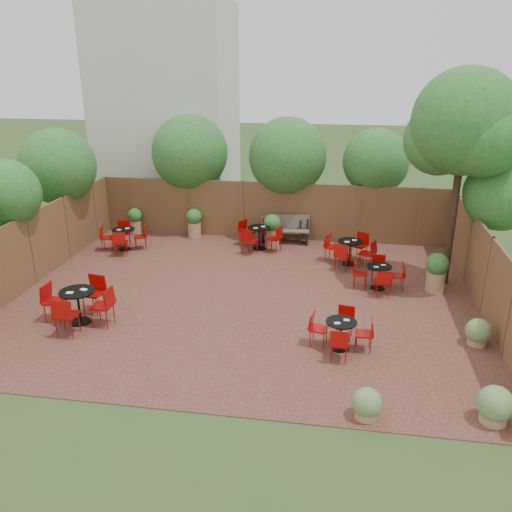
# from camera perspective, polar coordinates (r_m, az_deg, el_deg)

# --- Properties ---
(ground) EXTENTS (80.00, 80.00, 0.00)m
(ground) POSITION_cam_1_polar(r_m,az_deg,el_deg) (14.19, -1.22, -4.43)
(ground) COLOR #354F23
(ground) RESTS_ON ground
(courtyard_paving) EXTENTS (12.00, 10.00, 0.02)m
(courtyard_paving) POSITION_cam_1_polar(r_m,az_deg,el_deg) (14.19, -1.22, -4.40)
(courtyard_paving) COLOR #371D16
(courtyard_paving) RESTS_ON ground
(fence_back) EXTENTS (12.00, 0.08, 2.00)m
(fence_back) POSITION_cam_1_polar(r_m,az_deg,el_deg) (18.49, 1.54, 4.86)
(fence_back) COLOR brown
(fence_back) RESTS_ON ground
(fence_left) EXTENTS (0.08, 10.00, 2.00)m
(fence_left) POSITION_cam_1_polar(r_m,az_deg,el_deg) (15.96, -22.96, 0.63)
(fence_left) COLOR brown
(fence_left) RESTS_ON ground
(fence_right) EXTENTS (0.08, 10.00, 2.00)m
(fence_right) POSITION_cam_1_polar(r_m,az_deg,el_deg) (14.08, 23.55, -2.01)
(fence_right) COLOR brown
(fence_right) RESTS_ON ground
(neighbour_building) EXTENTS (5.00, 4.00, 8.00)m
(neighbour_building) POSITION_cam_1_polar(r_m,az_deg,el_deg) (21.85, -9.46, 15.02)
(neighbour_building) COLOR beige
(neighbour_building) RESTS_ON ground
(overhang_foliage) EXTENTS (15.41, 10.66, 2.70)m
(overhang_foliage) POSITION_cam_1_polar(r_m,az_deg,el_deg) (17.03, -5.41, 9.37)
(overhang_foliage) COLOR #256520
(overhang_foliage) RESTS_ON ground
(courtyard_tree) EXTENTS (2.86, 2.77, 5.81)m
(courtyard_tree) POSITION_cam_1_polar(r_m,az_deg,el_deg) (14.90, 21.42, 12.57)
(courtyard_tree) COLOR black
(courtyard_tree) RESTS_ON courtyard_paving
(park_bench_left) EXTENTS (1.47, 0.64, 0.88)m
(park_bench_left) POSITION_cam_1_polar(r_m,az_deg,el_deg) (18.23, 2.73, 2.89)
(park_bench_left) COLOR brown
(park_bench_left) RESTS_ON courtyard_paving
(park_bench_right) EXTENTS (1.57, 0.64, 0.94)m
(park_bench_right) POSITION_cam_1_polar(r_m,az_deg,el_deg) (18.21, 3.34, 2.96)
(park_bench_right) COLOR brown
(park_bench_right) RESTS_ON courtyard_paving
(bistro_tables) EXTENTS (9.53, 7.58, 0.95)m
(bistro_tables) POSITION_cam_1_polar(r_m,az_deg,el_deg) (15.00, -1.83, -1.16)
(bistro_tables) COLOR black
(bistro_tables) RESTS_ON courtyard_paving
(planters) EXTENTS (10.42, 4.12, 1.09)m
(planters) POSITION_cam_1_polar(r_m,az_deg,el_deg) (17.21, 0.95, 2.20)
(planters) COLOR #A57952
(planters) RESTS_ON courtyard_paving
(low_shrubs) EXTENTS (3.06, 3.54, 0.69)m
(low_shrubs) POSITION_cam_1_polar(r_m,az_deg,el_deg) (10.92, 20.88, -12.21)
(low_shrubs) COLOR #A57952
(low_shrubs) RESTS_ON courtyard_paving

